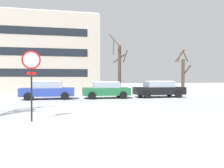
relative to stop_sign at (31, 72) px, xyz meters
The scene contains 9 objects.
ground_plane 3.79m from the stop_sign, 32.97° to the left, with size 120.00×120.00×0.00m, color white.
road_surface 5.95m from the stop_sign, 61.45° to the left, with size 80.00×8.35×0.00m.
stop_sign is the anchor object (origin of this frame).
parked_car_blue 10.19m from the stop_sign, 89.52° to the left, with size 4.45×2.21×1.55m.
parked_car_green 11.19m from the stop_sign, 62.81° to the left, with size 4.15×2.06×1.49m.
parked_car_black 14.18m from the stop_sign, 44.50° to the left, with size 4.61×2.21×1.52m.
tree_far_right 19.77m from the stop_sign, 42.71° to the left, with size 1.44×1.29×5.07m.
tree_far_left 13.95m from the stop_sign, 60.54° to the left, with size 1.81×1.83×6.09m.
building_far_left 22.19m from the stop_sign, 94.86° to the left, with size 15.44×8.73×9.65m.
Camera 1 is at (-1.48, -11.73, 1.81)m, focal length 36.93 mm.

